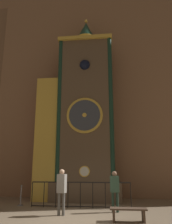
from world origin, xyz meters
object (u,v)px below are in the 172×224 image
Objects in this scene: clock_tower at (79,117)px; visitor_bench at (128,212)px; stanchion_post at (21,199)px; visitor_near at (62,187)px; visitor_far at (115,187)px.

clock_tower is 6.43m from visitor_bench.
stanchion_post reaches higher than visitor_bench.
stanchion_post is (-2.37, 1.82, -0.73)m from visitor_near.
stanchion_post is (-2.55, -1.65, -4.32)m from clock_tower.
stanchion_post is at bearing -147.13° from clock_tower.
stanchion_post is 0.75× the size of visitor_bench.
visitor_near is 3.08m from stanchion_post.
visitor_bench is (2.31, -4.18, -4.31)m from clock_tower.
stanchion_post is (-4.45, 1.03, -0.68)m from visitor_far.
clock_tower is 6.49× the size of visitor_near.
visitor_far is at bearing -54.61° from clock_tower.
visitor_near is 1.05× the size of visitor_far.
clock_tower reaches higher than visitor_bench.
visitor_far is at bearing 105.33° from visitor_bench.
clock_tower reaches higher than stanchion_post.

